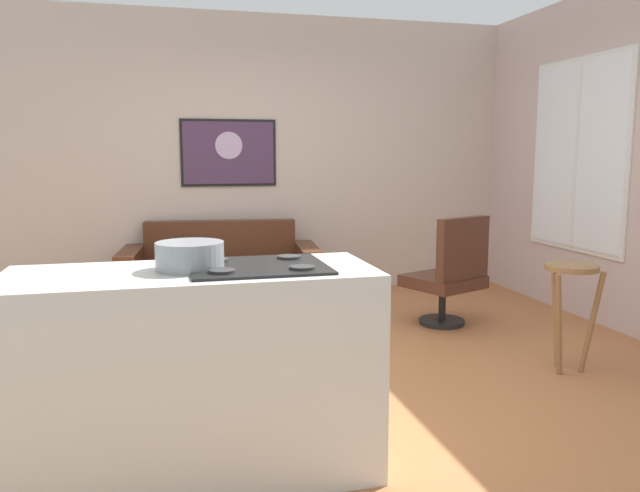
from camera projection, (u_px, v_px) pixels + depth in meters
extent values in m
cube|color=#AE6A3D|center=(316.00, 372.00, 4.18)|extent=(6.40, 6.40, 0.04)
cube|color=beige|center=(259.00, 157.00, 6.30)|extent=(6.40, 0.05, 2.80)
cube|color=beige|center=(631.00, 158.00, 4.90)|extent=(0.05, 6.40, 2.80)
cube|color=#4C2616|center=(221.00, 286.00, 5.88)|extent=(1.53, 0.95, 0.40)
cube|color=#4C2616|center=(221.00, 240.00, 6.14)|extent=(1.47, 0.30, 0.38)
cube|color=#4C2616|center=(131.00, 280.00, 5.74)|extent=(0.26, 0.83, 0.56)
cube|color=#4C2616|center=(308.00, 275.00, 5.99)|extent=(0.26, 0.83, 0.56)
cube|color=navy|center=(187.00, 253.00, 5.93)|extent=(0.21, 0.12, 0.20)
cube|color=silver|center=(234.00, 285.00, 4.75)|extent=(0.96, 0.61, 0.02)
cylinder|color=#232326|center=(178.00, 327.00, 4.43)|extent=(0.03, 0.03, 0.43)
cylinder|color=#232326|center=(296.00, 319.00, 4.64)|extent=(0.03, 0.03, 0.43)
cylinder|color=#232326|center=(176.00, 309.00, 4.93)|extent=(0.03, 0.03, 0.43)
cylinder|color=#232326|center=(283.00, 303.00, 5.14)|extent=(0.03, 0.03, 0.43)
cylinder|color=black|center=(442.00, 322.00, 5.30)|extent=(0.39, 0.39, 0.04)
cylinder|color=black|center=(442.00, 300.00, 5.27)|extent=(0.06, 0.06, 0.34)
cube|color=#4A281B|center=(443.00, 281.00, 5.25)|extent=(0.72, 0.70, 0.10)
cube|color=#4A281B|center=(463.00, 249.00, 5.04)|extent=(0.54, 0.29, 0.51)
cylinder|color=olive|center=(572.00, 267.00, 4.06)|extent=(0.34, 0.34, 0.03)
cylinder|color=olive|center=(555.00, 315.00, 4.25)|extent=(0.04, 0.14, 0.68)
cylinder|color=olive|center=(559.00, 325.00, 4.02)|extent=(0.14, 0.10, 0.68)
cylinder|color=olive|center=(592.00, 322.00, 4.08)|extent=(0.14, 0.10, 0.68)
cube|color=silver|center=(195.00, 374.00, 2.76)|extent=(1.59, 0.64, 0.93)
cube|color=black|center=(258.00, 266.00, 2.76)|extent=(0.60, 0.51, 0.01)
cylinder|color=#2D2D2D|center=(222.00, 271.00, 2.59)|extent=(0.11, 0.11, 0.01)
cylinder|color=#2D2D2D|center=(302.00, 267.00, 2.67)|extent=(0.11, 0.11, 0.01)
cylinder|color=#2D2D2D|center=(216.00, 260.00, 2.85)|extent=(0.11, 0.11, 0.01)
cylinder|color=#2D2D2D|center=(289.00, 257.00, 2.94)|extent=(0.11, 0.11, 0.01)
cylinder|color=gray|center=(190.00, 268.00, 2.72)|extent=(0.16, 0.16, 0.01)
cylinder|color=gray|center=(190.00, 256.00, 2.71)|extent=(0.30, 0.30, 0.12)
cube|color=black|center=(229.00, 153.00, 6.18)|extent=(0.94, 0.01, 0.66)
cube|color=#4A314F|center=(229.00, 153.00, 6.17)|extent=(0.89, 0.02, 0.61)
cylinder|color=#BCA2CB|center=(229.00, 145.00, 6.15)|extent=(0.27, 0.01, 0.27)
cube|color=silver|center=(578.00, 155.00, 5.46)|extent=(0.02, 1.29, 1.69)
cube|color=white|center=(577.00, 155.00, 5.46)|extent=(0.01, 1.21, 1.61)
cube|color=silver|center=(577.00, 155.00, 5.46)|extent=(0.01, 0.04, 1.61)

